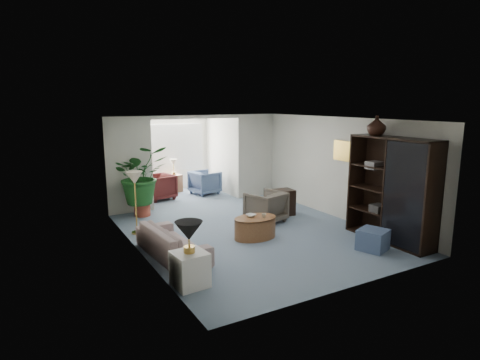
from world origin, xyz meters
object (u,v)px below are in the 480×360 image
end_table (190,269)px  cabinet_urn (377,126)px  framed_picture (343,151)px  sunroom_chair_maroon (159,187)px  wingback_chair (266,207)px  coffee_cup (264,216)px  sofa (172,241)px  floor_lamp (134,178)px  sunroom_chair_blue (205,182)px  entertainment_cabinet (391,190)px  coffee_table (255,228)px  table_lamp (189,231)px  ottoman (373,240)px  side_table_dark (282,202)px  coffee_bowl (251,215)px  plant_pot (142,210)px  sunroom_table (174,183)px

end_table → cabinet_urn: 4.92m
framed_picture → cabinet_urn: bearing=-101.1°
end_table → sunroom_chair_maroon: size_ratio=0.67×
wingback_chair → coffee_cup: bearing=39.3°
coffee_cup → sofa: bearing=179.7°
floor_lamp → sunroom_chair_maroon: floor_lamp is taller
floor_lamp → sunroom_chair_maroon: 3.27m
wingback_chair → sunroom_chair_blue: (-0.02, 3.46, -0.01)m
coffee_cup → entertainment_cabinet: entertainment_cabinet is taller
coffee_table → sunroom_chair_blue: size_ratio=1.18×
wingback_chair → table_lamp: bearing=22.8°
framed_picture → sunroom_chair_maroon: (-3.27, 4.17, -1.32)m
end_table → sunroom_chair_maroon: sunroom_chair_maroon is taller
ottoman → side_table_dark: bearing=92.1°
side_table_dark → framed_picture: bearing=-44.0°
coffee_cup → ottoman: (1.49, -1.64, -0.29)m
coffee_bowl → wingback_chair: (0.88, 0.77, -0.10)m
ottoman → sunroom_chair_blue: 6.13m
coffee_table → cabinet_urn: 3.34m
wingback_chair → plant_pot: size_ratio=2.05×
coffee_table → sunroom_chair_maroon: sunroom_chair_maroon is taller
side_table_dark → cabinet_urn: (0.81, -2.18, 2.04)m
floor_lamp → plant_pot: 1.79m
end_table → side_table_dark: bearing=35.7°
coffee_bowl → sunroom_chair_blue: (0.86, 4.23, -0.11)m
side_table_dark → coffee_bowl: bearing=-146.0°
sofa → plant_pot: 2.96m
sunroom_chair_blue → sunroom_table: bearing=34.7°
floor_lamp → coffee_bowl: floor_lamp is taller
cabinet_urn → coffee_bowl: bearing=155.1°
wingback_chair → ottoman: bearing=91.7°
sofa → side_table_dark: 3.65m
coffee_cup → ottoman: bearing=-47.7°
floor_lamp → coffee_table: 2.81m
sofa → entertainment_cabinet: bearing=-113.0°
framed_picture → sunroom_chair_blue: size_ratio=0.62×
coffee_bowl → sunroom_chair_blue: size_ratio=0.26×
coffee_cup → side_table_dark: 1.89m
framed_picture → plant_pot: framed_picture is taller
table_lamp → entertainment_cabinet: 4.44m
floor_lamp → cabinet_urn: bearing=-29.5°
floor_lamp → table_lamp: bearing=-89.4°
end_table → sunroom_chair_maroon: (1.40, 5.77, 0.10)m
coffee_table → coffee_bowl: 0.27m
table_lamp → entertainment_cabinet: size_ratio=0.20×
floor_lamp → sunroom_chair_blue: (2.93, 2.81, -0.88)m
floor_lamp → coffee_bowl: bearing=-34.4°
sofa → table_lamp: (-0.20, -1.35, 0.63)m
sofa → sunroom_chair_maroon: bearing=-19.7°
coffee_bowl → sunroom_table: 4.99m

